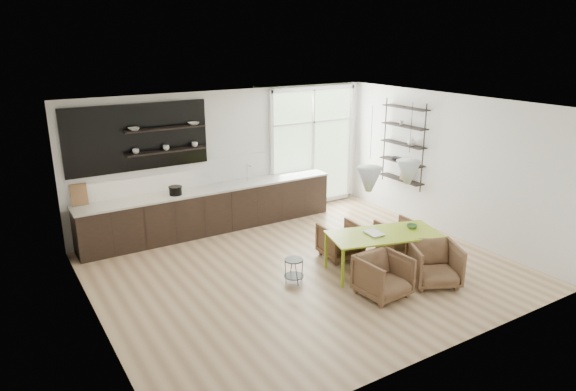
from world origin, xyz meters
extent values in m
cube|color=#D1AF84|center=(0.00, 0.00, -0.01)|extent=(7.00, 6.00, 0.01)
cube|color=white|center=(0.00, 3.00, 1.45)|extent=(7.00, 0.02, 2.90)
cube|color=white|center=(-3.50, 0.00, 1.45)|extent=(0.02, 6.00, 2.90)
cube|color=white|center=(3.50, 0.00, 1.45)|extent=(0.02, 6.00, 2.90)
cube|color=white|center=(0.00, 0.00, 2.90)|extent=(7.00, 6.00, 0.01)
cube|color=#B2D1A5|center=(2.15, 2.97, 1.45)|extent=(2.20, 0.02, 2.70)
cube|color=silver|center=(2.15, 2.94, 1.45)|extent=(2.30, 0.08, 2.80)
cone|color=silver|center=(0.95, -0.50, 1.65)|extent=(0.44, 0.44, 0.42)
cone|color=silver|center=(1.85, -0.50, 1.65)|extent=(0.44, 0.44, 0.42)
cylinder|color=black|center=(0.95, -0.50, 2.46)|extent=(0.01, 0.01, 0.89)
cylinder|color=black|center=(1.85, -0.50, 2.46)|extent=(0.01, 0.01, 0.89)
cube|color=black|center=(-0.60, 2.67, 0.45)|extent=(5.50, 0.65, 0.90)
cube|color=silver|center=(-0.60, 2.67, 0.92)|extent=(5.54, 0.69, 0.04)
cube|color=white|center=(-0.60, 2.98, 1.20)|extent=(5.50, 0.02, 0.55)
cube|color=black|center=(-1.95, 2.96, 2.10)|extent=(2.80, 0.06, 1.30)
cube|color=black|center=(-1.45, 2.82, 2.25)|extent=(1.60, 0.28, 0.03)
cube|color=black|center=(-1.45, 2.82, 1.80)|extent=(1.60, 0.28, 0.03)
cube|color=olive|center=(-3.15, 2.90, 1.15)|extent=(0.30, 0.10, 0.42)
cylinder|color=silver|center=(0.30, 2.77, 1.12)|extent=(0.02, 0.02, 0.40)
imported|color=white|center=(-2.05, 2.82, 2.29)|extent=(0.22, 0.22, 0.05)
imported|color=white|center=(-0.85, 2.82, 2.29)|extent=(0.22, 0.22, 0.05)
imported|color=white|center=(-2.05, 2.82, 1.86)|extent=(0.12, 0.12, 0.10)
imported|color=white|center=(-1.45, 2.82, 1.86)|extent=(0.12, 0.12, 0.10)
imported|color=white|center=(-0.85, 2.82, 1.86)|extent=(0.12, 0.12, 0.10)
cylinder|color=black|center=(-1.40, 2.60, 1.02)|extent=(0.25, 0.25, 0.15)
cube|color=black|center=(3.36, 0.60, 1.70)|extent=(0.02, 0.02, 1.90)
cube|color=black|center=(3.36, 1.80, 1.70)|extent=(0.02, 0.02, 1.90)
cube|color=black|center=(3.36, 1.20, 0.90)|extent=(0.26, 1.20, 0.02)
cube|color=black|center=(3.36, 1.20, 1.30)|extent=(0.26, 1.20, 0.02)
cube|color=black|center=(3.36, 1.20, 1.70)|extent=(0.26, 1.20, 0.02)
cube|color=black|center=(3.36, 1.20, 2.10)|extent=(0.26, 1.20, 0.03)
cube|color=black|center=(3.36, 1.20, 2.50)|extent=(0.26, 1.20, 0.03)
imported|color=white|center=(3.36, 0.95, 1.81)|extent=(0.18, 0.18, 0.19)
imported|color=#333338|center=(3.36, 1.40, 1.34)|extent=(0.22, 0.22, 0.05)
imported|color=white|center=(3.36, 1.30, 2.16)|extent=(0.10, 0.10, 0.09)
cube|color=olive|center=(3.36, 1.10, 1.03)|extent=(0.10, 0.18, 0.24)
cube|color=#98B921|center=(1.15, -0.73, 0.69)|extent=(2.09, 1.34, 0.03)
cube|color=#98B921|center=(0.16, -0.87, 0.34)|extent=(0.05, 0.05, 0.67)
cube|color=#98B921|center=(0.36, -0.11, 0.34)|extent=(0.05, 0.05, 0.67)
cube|color=#98B921|center=(1.93, -1.35, 0.34)|extent=(0.05, 0.05, 0.67)
cube|color=#98B921|center=(2.14, -0.60, 0.34)|extent=(0.05, 0.05, 0.67)
imported|color=brown|center=(0.88, 0.14, 0.32)|extent=(0.73, 0.75, 0.64)
imported|color=brown|center=(1.95, -0.23, 0.31)|extent=(0.71, 0.73, 0.62)
imported|color=brown|center=(0.53, -1.42, 0.34)|extent=(0.77, 0.79, 0.68)
imported|color=brown|center=(1.53, -1.56, 0.36)|extent=(1.03, 1.04, 0.71)
cylinder|color=black|center=(-0.43, -0.29, 0.41)|extent=(0.31, 0.31, 0.02)
cylinder|color=black|center=(-0.43, -0.29, 0.12)|extent=(0.33, 0.33, 0.01)
cylinder|color=black|center=(-0.28, -0.33, 0.21)|extent=(0.01, 0.01, 0.41)
cylinder|color=black|center=(-0.39, -0.15, 0.21)|extent=(0.01, 0.01, 0.41)
cylinder|color=black|center=(-0.57, -0.26, 0.21)|extent=(0.01, 0.01, 0.41)
cylinder|color=black|center=(-0.46, -0.44, 0.21)|extent=(0.01, 0.01, 0.41)
imported|color=white|center=(0.85, -0.66, 0.72)|extent=(0.27, 0.35, 0.03)
imported|color=#497344|center=(1.75, -0.79, 0.73)|extent=(0.25, 0.25, 0.06)
camera|label=1|loc=(-4.63, -6.90, 3.99)|focal=32.00mm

